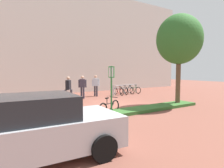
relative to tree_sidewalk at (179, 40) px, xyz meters
name	(u,v)px	position (x,y,z in m)	size (l,w,h in m)	color
ground_plane	(114,104)	(-3.17, 2.30, -3.95)	(60.00, 60.00, 0.00)	brown
building_facade	(69,40)	(-3.17, 10.25, 1.05)	(28.00, 1.20, 10.00)	silver
planter_strip	(146,109)	(-2.65, -0.10, -3.87)	(7.00, 1.10, 0.16)	#336028
tree_sidewalk	(179,40)	(0.00, 0.00, 0.00)	(2.70, 2.70, 5.46)	brown
parking_sign_post	(111,83)	(-4.88, -0.10, -2.43)	(0.11, 0.36, 2.32)	#2D7238
bike_at_sign	(109,108)	(-4.91, 0.04, -3.60)	(1.57, 0.72, 0.86)	black
bike_rack_cluster	(126,90)	(0.66, 6.10, -3.61)	(2.64, 1.79, 0.83)	#99999E
bollard_steel	(113,90)	(-0.99, 5.72, -3.50)	(0.16, 0.16, 0.90)	#ADADB2
person_suited_dark	(82,86)	(-3.81, 5.65, -2.97)	(0.55, 0.40, 1.72)	#383342
person_suited_navy	(68,88)	(-5.30, 4.56, -2.97)	(0.51, 0.47, 1.72)	#2D2D38
person_casual_tan	(96,84)	(-2.37, 6.23, -2.97)	(0.54, 0.41, 1.72)	#2D2D38
car_silver_sedan	(28,129)	(-8.91, -2.84, -3.20)	(4.39, 2.22, 1.54)	#B7B7BC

